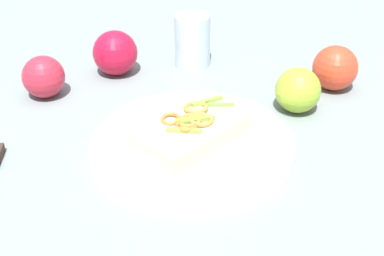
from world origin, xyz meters
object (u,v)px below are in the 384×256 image
(apple_5, at_px, (44,77))
(apple_3, at_px, (335,68))
(plate, at_px, (192,143))
(sandwich, at_px, (192,128))
(apple_2, at_px, (115,53))
(apple_1, at_px, (298,90))
(drinking_glass, at_px, (192,41))

(apple_5, bearing_deg, apple_3, 18.40)
(plate, bearing_deg, sandwich, -91.99)
(plate, height_order, apple_5, apple_5)
(apple_2, bearing_deg, apple_5, -126.59)
(apple_3, bearing_deg, apple_1, -119.79)
(plate, distance_m, apple_5, 0.30)
(plate, xyz_separation_m, drinking_glass, (-0.07, 0.28, 0.04))
(apple_1, relative_size, apple_2, 0.90)
(apple_3, bearing_deg, sandwich, -128.26)
(plate, height_order, sandwich, sandwich)
(plate, distance_m, apple_1, 0.21)
(apple_5, bearing_deg, plate, -16.58)
(apple_1, height_order, apple_5, apple_1)
(sandwich, xyz_separation_m, apple_3, (0.20, 0.25, 0.01))
(apple_5, bearing_deg, sandwich, -16.67)
(apple_5, xyz_separation_m, drinking_glass, (0.21, 0.19, 0.01))
(plate, distance_m, sandwich, 0.03)
(apple_1, bearing_deg, apple_3, 60.21)
(sandwich, bearing_deg, apple_3, -9.44)
(apple_2, xyz_separation_m, apple_5, (-0.09, -0.12, -0.01))
(apple_2, xyz_separation_m, apple_3, (0.40, 0.05, -0.00))
(apple_3, xyz_separation_m, drinking_glass, (-0.27, 0.03, 0.01))
(apple_5, bearing_deg, apple_2, 53.41)
(sandwich, bearing_deg, apple_2, 74.01)
(plate, xyz_separation_m, apple_5, (-0.29, 0.09, 0.03))
(apple_1, xyz_separation_m, apple_3, (0.06, 0.10, 0.00))
(drinking_glass, bearing_deg, apple_3, -6.05)
(plate, xyz_separation_m, apple_1, (0.14, 0.15, 0.03))
(sandwich, relative_size, apple_3, 2.41)
(apple_1, xyz_separation_m, apple_2, (-0.34, 0.05, 0.00))
(apple_5, height_order, drinking_glass, drinking_glass)
(apple_1, height_order, apple_3, apple_3)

